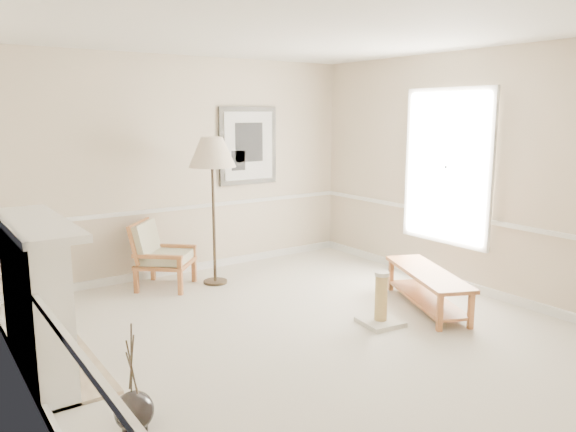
# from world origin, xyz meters

# --- Properties ---
(ground) EXTENTS (5.50, 5.50, 0.00)m
(ground) POSITION_xyz_m (0.00, 0.00, 0.00)
(ground) COLOR silver
(ground) RESTS_ON ground
(room) EXTENTS (5.04, 5.54, 2.92)m
(room) POSITION_xyz_m (0.14, 0.08, 1.87)
(room) COLOR beige
(room) RESTS_ON ground
(fireplace) EXTENTS (0.64, 1.64, 1.31)m
(fireplace) POSITION_xyz_m (-2.34, 0.60, 0.64)
(fireplace) COLOR white
(fireplace) RESTS_ON ground
(floor_vase) EXTENTS (0.27, 0.27, 0.79)m
(floor_vase) POSITION_xyz_m (-2.01, -0.71, 0.15)
(floor_vase) COLOR black
(floor_vase) RESTS_ON ground
(armchair) EXTENTS (0.92, 0.92, 0.84)m
(armchair) POSITION_xyz_m (-0.62, 2.31, 0.45)
(armchair) COLOR #9C6732
(armchair) RESTS_ON ground
(floor_lamp) EXTENTS (0.62, 0.62, 1.87)m
(floor_lamp) POSITION_xyz_m (0.03, 2.05, 1.63)
(floor_lamp) COLOR black
(floor_lamp) RESTS_ON ground
(bench) EXTENTS (1.01, 1.53, 0.42)m
(bench) POSITION_xyz_m (1.56, -0.14, 0.28)
(bench) COLOR #9C6732
(bench) RESTS_ON ground
(scratching_post) EXTENTS (0.44, 0.44, 0.56)m
(scratching_post) POSITION_xyz_m (0.78, -0.22, 0.18)
(scratching_post) COLOR silver
(scratching_post) RESTS_ON ground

